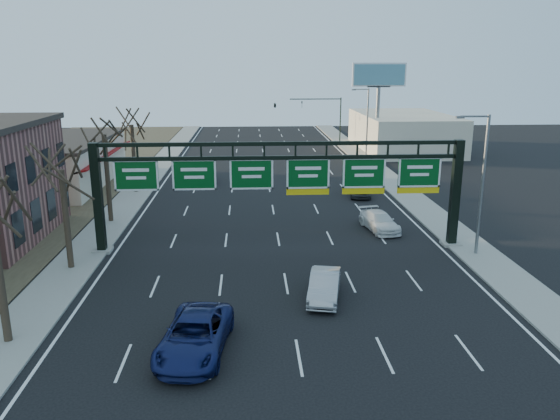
{
  "coord_description": "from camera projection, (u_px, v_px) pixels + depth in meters",
  "views": [
    {
      "loc": [
        -2.0,
        -26.55,
        12.06
      ],
      "look_at": [
        -0.1,
        6.03,
        3.2
      ],
      "focal_mm": 35.0,
      "sensor_mm": 36.0,
      "label": 1
    }
  ],
  "objects": [
    {
      "name": "billboard_right",
      "position": [
        379.0,
        86.0,
        70.65
      ],
      "size": [
        7.0,
        0.5,
        12.0
      ],
      "color": "slate",
      "rests_on": "ground"
    },
    {
      "name": "car_white_wagon",
      "position": [
        379.0,
        221.0,
        40.38
      ],
      "size": [
        2.67,
        4.87,
        1.34
      ],
      "primitive_type": "imported",
      "rotation": [
        0.0,
        0.0,
        0.18
      ],
      "color": "white",
      "rests_on": "ground"
    },
    {
      "name": "car_silver_distant",
      "position": [
        206.0,
        176.0,
        56.52
      ],
      "size": [
        2.16,
        4.34,
        1.37
      ],
      "primitive_type": "imported",
      "rotation": [
        0.0,
        0.0,
        0.18
      ],
      "color": "#9D9DA2",
      "rests_on": "ground"
    },
    {
      "name": "tree_gantry",
      "position": [
        59.0,
        152.0,
        31.09
      ],
      "size": [
        3.6,
        3.6,
        8.48
      ],
      "color": "#30261B",
      "rests_on": "sidewalk_left"
    },
    {
      "name": "streetlight_near",
      "position": [
        481.0,
        178.0,
        34.0
      ],
      "size": [
        2.15,
        0.22,
        9.0
      ],
      "color": "slate",
      "rests_on": "sidewalk_right"
    },
    {
      "name": "tree_mid",
      "position": [
        103.0,
        121.0,
        40.53
      ],
      "size": [
        3.6,
        3.6,
        9.24
      ],
      "color": "#30261B",
      "rests_on": "sidewalk_left"
    },
    {
      "name": "tree_far",
      "position": [
        131.0,
        114.0,
        50.26
      ],
      "size": [
        3.6,
        3.6,
        8.86
      ],
      "color": "#30261B",
      "rests_on": "sidewalk_left"
    },
    {
      "name": "sidewalk_left",
      "position": [
        125.0,
        205.0,
        47.39
      ],
      "size": [
        3.0,
        120.0,
        0.12
      ],
      "primitive_type": "cube",
      "color": "gray",
      "rests_on": "ground"
    },
    {
      "name": "lane_markings",
      "position": [
        272.0,
        204.0,
        48.12
      ],
      "size": [
        21.6,
        120.0,
        0.01
      ],
      "primitive_type": "cube",
      "color": "white",
      "rests_on": "ground"
    },
    {
      "name": "sidewalk_right",
      "position": [
        415.0,
        201.0,
        48.82
      ],
      "size": [
        3.0,
        120.0,
        0.12
      ],
      "primitive_type": "cube",
      "color": "gray",
      "rests_on": "ground"
    },
    {
      "name": "traffic_signal_mast",
      "position": [
        300.0,
        108.0,
        80.72
      ],
      "size": [
        10.16,
        0.54,
        7.0
      ],
      "color": "black",
      "rests_on": "ground"
    },
    {
      "name": "car_blue_suv",
      "position": [
        195.0,
        335.0,
        23.26
      ],
      "size": [
        3.36,
        6.02,
        1.59
      ],
      "primitive_type": "imported",
      "rotation": [
        0.0,
        0.0,
        -0.13
      ],
      "color": "#121A4F",
      "rests_on": "ground"
    },
    {
      "name": "streetlight_far",
      "position": [
        366.0,
        121.0,
        66.76
      ],
      "size": [
        2.15,
        0.22,
        9.0
      ],
      "color": "slate",
      "rests_on": "sidewalk_right"
    },
    {
      "name": "building_right_distant",
      "position": [
        403.0,
        132.0,
        77.49
      ],
      "size": [
        12.0,
        20.0,
        5.0
      ],
      "primitive_type": "cube",
      "color": "#BBB49B",
      "rests_on": "ground"
    },
    {
      "name": "ground",
      "position": [
        289.0,
        298.0,
        28.85
      ],
      "size": [
        160.0,
        160.0,
        0.0
      ],
      "primitive_type": "plane",
      "color": "black",
      "rests_on": "ground"
    },
    {
      "name": "sign_gantry",
      "position": [
        282.0,
        181.0,
        35.35
      ],
      "size": [
        24.6,
        1.2,
        7.2
      ],
      "color": "black",
      "rests_on": "ground"
    },
    {
      "name": "cream_strip",
      "position": [
        55.0,
        162.0,
        54.97
      ],
      "size": [
        10.9,
        18.4,
        4.7
      ],
      "color": "#BBB49B",
      "rests_on": "ground"
    },
    {
      "name": "car_grey_far",
      "position": [
        360.0,
        187.0,
        50.82
      ],
      "size": [
        2.41,
        4.78,
        1.56
      ],
      "primitive_type": "imported",
      "rotation": [
        0.0,
        0.0,
        -0.13
      ],
      "color": "#3C3F41",
      "rests_on": "ground"
    },
    {
      "name": "car_silver_sedan",
      "position": [
        324.0,
        286.0,
        28.64
      ],
      "size": [
        2.36,
        4.54,
        1.42
      ],
      "primitive_type": "imported",
      "rotation": [
        0.0,
        0.0,
        -0.21
      ],
      "color": "#9D9EA2",
      "rests_on": "ground"
    }
  ]
}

